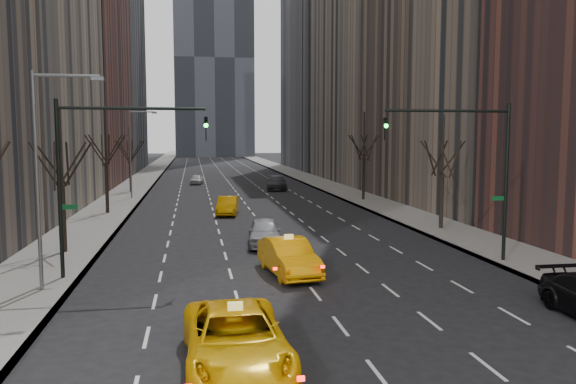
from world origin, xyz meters
name	(u,v)px	position (x,y,z in m)	size (l,w,h in m)	color
ground	(378,374)	(0.00, 0.00, 0.00)	(400.00, 400.00, 0.00)	black
sidewalk_left	(142,180)	(-12.25, 70.00, 0.07)	(4.50, 320.00, 0.15)	slate
sidewalk_right	(306,178)	(12.25, 70.00, 0.07)	(4.50, 320.00, 0.15)	slate
bld_left_far	(64,19)	(-21.50, 66.00, 22.00)	(14.00, 28.00, 44.00)	brown
bld_left_deep	(99,7)	(-21.50, 96.00, 30.00)	(14.00, 30.00, 60.00)	#5D5D61
bld_right_far	(380,5)	(21.50, 64.00, 25.00)	(14.00, 28.00, 50.00)	tan
bld_right_deep	(328,20)	(21.50, 95.00, 29.00)	(14.00, 30.00, 58.00)	#5D5D61
tree_lw_b	(62,187)	(-12.00, 18.00, 3.72)	(3.36, 3.50, 7.82)	black
tree_lw_c	(106,166)	(-12.00, 34.00, 4.04)	(3.36, 3.50, 8.74)	black
tree_lw_d	(130,162)	(-12.00, 52.00, 3.56)	(3.36, 3.50, 7.36)	black
tree_rw_b	(442,177)	(12.00, 22.00, 3.72)	(3.36, 3.50, 7.82)	black
tree_rw_c	(364,161)	(12.00, 40.00, 4.04)	(3.36, 3.50, 8.74)	black
traffic_mast_left	(98,159)	(-9.11, 12.00, 5.49)	(6.69, 0.39, 8.00)	black
traffic_mast_right	(476,157)	(9.11, 12.00, 5.49)	(6.69, 0.39, 8.00)	black
streetlight_near	(46,158)	(-10.84, 10.00, 5.62)	(2.83, 0.22, 9.00)	slate
streetlight_far	(134,145)	(-10.84, 45.00, 5.62)	(2.83, 0.22, 9.00)	slate
taxi_suv	(236,339)	(-3.82, 1.04, 0.85)	(2.82, 6.11, 1.70)	#F6B605
taxi_sedan	(289,257)	(-0.54, 11.41, 0.85)	(1.80, 5.15, 1.70)	#FFA005
silver_sedan_ahead	(264,232)	(-0.77, 18.63, 0.81)	(1.90, 4.73, 1.61)	#A5A8AD
far_taxi	(228,206)	(-2.13, 32.24, 0.75)	(1.59, 4.55, 1.50)	#F3A105
far_suv_grey	(277,183)	(5.08, 52.92, 0.84)	(2.35, 5.77, 1.67)	#2F3034
far_car_white	(197,179)	(-4.45, 62.43, 0.66)	(1.56, 3.88, 1.32)	silver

